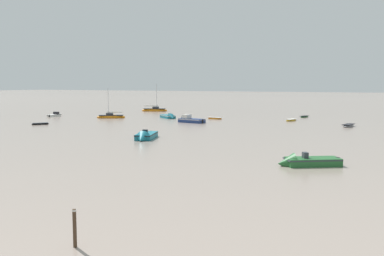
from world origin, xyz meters
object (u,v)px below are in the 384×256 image
(rowboat_moored_2, at_px, (215,118))
(rowboat_moored_4, at_px, (291,120))
(sailboat_moored_0, at_px, (154,110))
(rowboat_moored_0, at_px, (40,124))
(motorboat_moored_3, at_px, (169,117))
(motorboat_moored_4, at_px, (188,121))
(motorboat_moored_1, at_px, (304,163))
(rowboat_moored_6, at_px, (348,126))
(mooring_post_near, at_px, (75,229))
(sailboat_moored_2, at_px, (111,117))
(rowboat_moored_3, at_px, (304,117))
(motorboat_moored_2, at_px, (145,137))
(motorboat_moored_0, at_px, (56,115))

(rowboat_moored_2, height_order, rowboat_moored_4, rowboat_moored_4)
(sailboat_moored_0, relative_size, rowboat_moored_0, 2.51)
(motorboat_moored_3, bearing_deg, sailboat_moored_0, 167.09)
(sailboat_moored_0, relative_size, rowboat_moored_2, 2.23)
(rowboat_moored_4, distance_m, motorboat_moored_4, 22.01)
(motorboat_moored_1, height_order, rowboat_moored_6, motorboat_moored_1)
(sailboat_moored_0, bearing_deg, mooring_post_near, -82.82)
(motorboat_moored_4, bearing_deg, rowboat_moored_0, 46.25)
(rowboat_moored_6, distance_m, mooring_post_near, 67.24)
(rowboat_moored_0, xyz_separation_m, rowboat_moored_2, (24.50, 27.14, 0.01))
(sailboat_moored_2, bearing_deg, rowboat_moored_0, 52.10)
(rowboat_moored_2, bearing_deg, motorboat_moored_4, -91.27)
(motorboat_moored_3, distance_m, rowboat_moored_3, 31.54)
(sailboat_moored_0, bearing_deg, motorboat_moored_4, -70.13)
(rowboat_moored_2, height_order, rowboat_moored_6, rowboat_moored_6)
(mooring_post_near, bearing_deg, sailboat_moored_2, 126.34)
(rowboat_moored_6, bearing_deg, rowboat_moored_0, 121.61)
(motorboat_moored_3, relative_size, sailboat_moored_2, 0.79)
(rowboat_moored_2, xyz_separation_m, sailboat_moored_2, (-22.23, -8.22, 0.16))
(motorboat_moored_3, bearing_deg, rowboat_moored_0, -83.26)
(rowboat_moored_4, bearing_deg, motorboat_moored_2, -0.80)
(rowboat_moored_2, relative_size, mooring_post_near, 1.76)
(rowboat_moored_0, bearing_deg, mooring_post_near, -96.77)
(motorboat_moored_3, relative_size, rowboat_moored_4, 1.47)
(motorboat_moored_3, bearing_deg, motorboat_moored_4, -1.88)
(rowboat_moored_0, distance_m, motorboat_moored_3, 28.17)
(motorboat_moored_2, distance_m, motorboat_moored_3, 36.85)
(rowboat_moored_6, bearing_deg, rowboat_moored_3, 41.59)
(rowboat_moored_0, relative_size, mooring_post_near, 1.56)
(sailboat_moored_0, distance_m, motorboat_moored_1, 84.36)
(motorboat_moored_3, xyz_separation_m, rowboat_moored_2, (9.93, 3.03, -0.12))
(mooring_post_near, bearing_deg, motorboat_moored_1, 78.50)
(motorboat_moored_0, xyz_separation_m, rowboat_moored_2, (37.14, 10.21, -0.10))
(sailboat_moored_2, bearing_deg, rowboat_moored_6, 153.02)
(motorboat_moored_0, relative_size, rowboat_moored_2, 1.25)
(rowboat_moored_3, distance_m, mooring_post_near, 85.97)
(sailboat_moored_0, xyz_separation_m, rowboat_moored_0, (1.80, -44.17, -0.21))
(rowboat_moored_0, xyz_separation_m, motorboat_moored_3, (14.57, 24.11, 0.13))
(sailboat_moored_0, distance_m, rowboat_moored_4, 44.92)
(rowboat_moored_6, bearing_deg, rowboat_moored_2, 89.53)
(motorboat_moored_0, relative_size, rowboat_moored_0, 1.40)
(motorboat_moored_1, xyz_separation_m, motorboat_moored_3, (-39.61, 43.04, -0.01))
(sailboat_moored_0, bearing_deg, motorboat_moored_0, -134.29)
(sailboat_moored_2, bearing_deg, motorboat_moored_4, 143.99)
(motorboat_moored_3, xyz_separation_m, motorboat_moored_4, (8.38, -6.97, 0.10))
(sailboat_moored_0, bearing_deg, motorboat_moored_3, -73.39)
(motorboat_moored_2, bearing_deg, motorboat_moored_0, -141.50)
(rowboat_moored_3, height_order, sailboat_moored_2, sailboat_moored_2)
(motorboat_moored_0, distance_m, rowboat_moored_2, 38.52)
(motorboat_moored_0, distance_m, rowboat_moored_0, 21.13)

